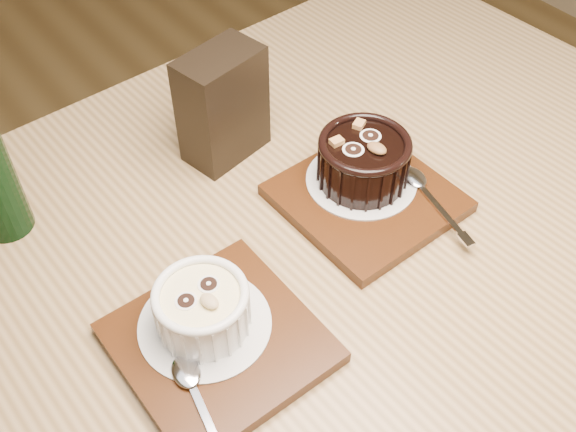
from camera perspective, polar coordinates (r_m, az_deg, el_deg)
name	(u,v)px	position (r m, az deg, el deg)	size (l,w,h in m)	color
table	(284,314)	(0.80, -0.31, -8.31)	(1.24, 0.86, 0.75)	brown
tray_left	(219,343)	(0.66, -5.88, -10.62)	(0.18, 0.18, 0.01)	#44200B
doily_left	(205,324)	(0.67, -7.05, -9.06)	(0.13, 0.13, 0.00)	silver
ramekin_white	(202,307)	(0.64, -7.28, -7.62)	(0.09, 0.09, 0.05)	white
spoon_left	(200,403)	(0.62, -7.47, -15.44)	(0.03, 0.13, 0.01)	silver
tray_right	(366,198)	(0.79, 6.64, 1.51)	(0.18, 0.18, 0.01)	#44200B
doily_right	(361,180)	(0.79, 6.22, 3.05)	(0.13, 0.13, 0.00)	silver
ramekin_dark	(364,159)	(0.77, 6.42, 4.84)	(0.11, 0.11, 0.06)	black
spoon_right	(430,196)	(0.78, 11.96, 1.64)	(0.03, 0.13, 0.01)	silver
condiment_stand	(223,106)	(0.81, -5.56, 9.28)	(0.10, 0.06, 0.14)	black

